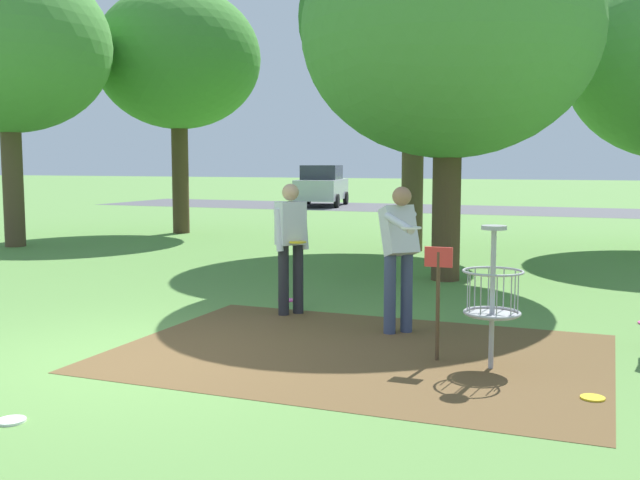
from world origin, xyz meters
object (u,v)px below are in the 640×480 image
object	(u,v)px
tree_mid_right	(449,32)
player_throwing	(399,249)
tree_far_left	(178,59)
parked_car_leftmost	(322,186)
player_foreground_watching	(291,241)
frisbee_mid_grass	(593,398)
frisbee_far_right	(286,300)
disc_golf_basket	(486,291)
frisbee_far_left	(11,421)
tree_mid_left	(7,46)
tree_near_left	(415,19)

from	to	relation	value
tree_mid_right	player_throwing	bearing A→B (deg)	-85.51
tree_far_left	parked_car_leftmost	world-z (taller)	tree_far_left
player_foreground_watching	frisbee_mid_grass	size ratio (longest dim) A/B	8.37
player_throwing	frisbee_far_right	world-z (taller)	player_throwing
player_foreground_watching	frisbee_mid_grass	world-z (taller)	player_foreground_watching
player_foreground_watching	frisbee_far_right	xyz separation A→B (m)	(-0.45, 0.84, -0.96)
player_foreground_watching	tree_mid_right	world-z (taller)	tree_mid_right
disc_golf_basket	frisbee_far_left	xyz separation A→B (m)	(-3.14, -2.87, -0.74)
frisbee_mid_grass	frisbee_far_right	bearing A→B (deg)	143.83
disc_golf_basket	tree_mid_left	xyz separation A→B (m)	(-12.01, 6.37, 3.89)
tree_far_left	tree_mid_left	bearing A→B (deg)	-113.36
frisbee_far_right	tree_far_left	distance (m)	11.77
disc_golf_basket	tree_near_left	xyz separation A→B (m)	(-3.07, 8.98, 4.33)
frisbee_mid_grass	tree_mid_right	xyz separation A→B (m)	(-2.49, 5.79, 4.09)
player_throwing	parked_car_leftmost	bearing A→B (deg)	113.56
frisbee_mid_grass	frisbee_far_left	world-z (taller)	same
tree_near_left	tree_mid_left	bearing A→B (deg)	-163.74
frisbee_mid_grass	frisbee_far_right	size ratio (longest dim) A/B	0.85
frisbee_far_left	frisbee_far_right	world-z (taller)	same
tree_mid_left	tree_mid_right	bearing A→B (deg)	-6.58
tree_mid_left	tree_far_left	bearing A→B (deg)	66.64
frisbee_far_left	tree_far_left	distance (m)	15.98
frisbee_far_left	frisbee_far_right	distance (m)	5.32
tree_far_left	player_throwing	bearing A→B (deg)	-46.82
tree_mid_right	parked_car_leftmost	bearing A→B (deg)	117.16
disc_golf_basket	frisbee_far_left	bearing A→B (deg)	-137.61
disc_golf_basket	player_foreground_watching	world-z (taller)	player_foreground_watching
player_throwing	tree_mid_right	size ratio (longest dim) A/B	0.28
frisbee_far_right	parked_car_leftmost	bearing A→B (deg)	110.23
player_throwing	tree_mid_left	xyz separation A→B (m)	(-10.84, 5.28, 3.66)
player_foreground_watching	tree_mid_left	xyz separation A→B (m)	(-9.24, 4.76, 3.68)
tree_near_left	tree_far_left	size ratio (longest dim) A/B	1.08
frisbee_far_left	tree_near_left	world-z (taller)	tree_near_left
frisbee_far_left	disc_golf_basket	bearing A→B (deg)	42.39
frisbee_far_left	parked_car_leftmost	world-z (taller)	parked_car_leftmost
disc_golf_basket	player_foreground_watching	xyz separation A→B (m)	(-2.77, 1.61, 0.21)
player_foreground_watching	frisbee_mid_grass	bearing A→B (deg)	-30.79
disc_golf_basket	tree_far_left	xyz separation A→B (m)	(-10.16, 10.67, 4.04)
frisbee_far_right	parked_car_leftmost	size ratio (longest dim) A/B	0.05
disc_golf_basket	tree_near_left	world-z (taller)	tree_near_left
disc_golf_basket	frisbee_far_right	size ratio (longest dim) A/B	5.81
player_throwing	tree_mid_right	world-z (taller)	tree_mid_right
tree_mid_right	frisbee_mid_grass	bearing A→B (deg)	-66.71
frisbee_far_right	tree_mid_left	size ratio (longest dim) A/B	0.04
tree_mid_right	tree_far_left	bearing A→B (deg)	147.55
player_throwing	tree_near_left	bearing A→B (deg)	103.54
frisbee_mid_grass	tree_far_left	distance (m)	16.59
frisbee_mid_grass	frisbee_far_left	xyz separation A→B (m)	(-4.14, -2.23, 0.00)
disc_golf_basket	frisbee_far_left	size ratio (longest dim) A/B	6.25
frisbee_mid_grass	tree_near_left	distance (m)	11.61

